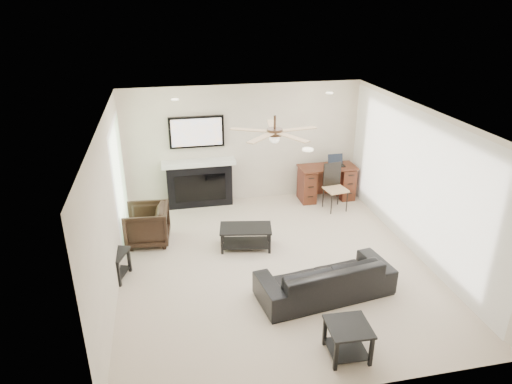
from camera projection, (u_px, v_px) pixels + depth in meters
room_shell at (286, 167)px, 7.07m from camera, size 5.50×5.54×2.52m
sofa at (325, 278)px, 6.75m from camera, size 2.11×1.07×0.59m
armchair at (147, 225)px, 8.17m from camera, size 0.83×0.81×0.70m
coffee_table at (246, 237)px, 8.05m from camera, size 0.97×0.65×0.40m
end_table_near at (347, 340)px, 5.62m from camera, size 0.54×0.54×0.45m
end_table_left at (111, 265)px, 7.18m from camera, size 0.64×0.64×0.45m
fireplace_unit at (199, 163)px, 9.39m from camera, size 1.52×0.34×1.91m
desk at (326, 183)px, 9.92m from camera, size 1.22×0.56×0.76m
desk_chair at (336, 188)px, 9.39m from camera, size 0.48×0.50×0.97m
laptop at (337, 161)px, 9.74m from camera, size 0.33×0.24×0.23m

